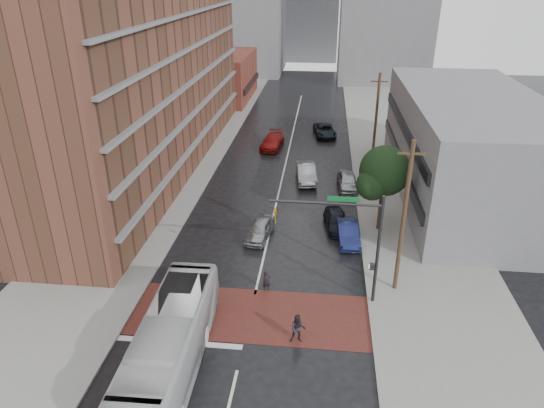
% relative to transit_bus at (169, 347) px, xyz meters
% --- Properties ---
extents(ground, '(160.00, 160.00, 0.00)m').
position_rel_transit_bus_xyz_m(ground, '(3.27, 4.45, -1.64)').
color(ground, black).
rests_on(ground, ground).
extents(crosswalk, '(14.00, 5.00, 0.02)m').
position_rel_transit_bus_xyz_m(crosswalk, '(3.27, 4.95, -1.63)').
color(crosswalk, maroon).
rests_on(crosswalk, ground).
extents(sidewalk_west, '(9.00, 90.00, 0.15)m').
position_rel_transit_bus_xyz_m(sidewalk_west, '(-8.23, 29.45, -1.57)').
color(sidewalk_west, gray).
rests_on(sidewalk_west, ground).
extents(sidewalk_east, '(9.00, 90.00, 0.15)m').
position_rel_transit_bus_xyz_m(sidewalk_east, '(14.77, 29.45, -1.57)').
color(sidewalk_east, gray).
rests_on(sidewalk_east, ground).
extents(apartment_block, '(10.00, 44.00, 28.00)m').
position_rel_transit_bus_xyz_m(apartment_block, '(-10.73, 28.45, 12.36)').
color(apartment_block, brown).
rests_on(apartment_block, ground).
extents(storefront_west, '(8.00, 16.00, 7.00)m').
position_rel_transit_bus_xyz_m(storefront_west, '(-8.73, 58.45, 1.86)').
color(storefront_west, brown).
rests_on(storefront_west, ground).
extents(building_east, '(11.00, 26.00, 9.00)m').
position_rel_transit_bus_xyz_m(building_east, '(19.77, 24.45, 2.86)').
color(building_east, slate).
rests_on(building_east, ground).
extents(distant_tower_center, '(12.00, 10.00, 24.00)m').
position_rel_transit_bus_xyz_m(distant_tower_center, '(3.27, 99.45, 10.36)').
color(distant_tower_center, slate).
rests_on(distant_tower_center, ground).
extents(street_tree, '(4.20, 4.10, 6.90)m').
position_rel_transit_bus_xyz_m(street_tree, '(11.79, 16.49, 3.09)').
color(street_tree, '#332319').
rests_on(street_tree, ground).
extents(signal_mast, '(6.50, 0.30, 7.20)m').
position_rel_transit_bus_xyz_m(signal_mast, '(9.12, 6.95, 3.09)').
color(signal_mast, '#2D2D33').
rests_on(signal_mast, ground).
extents(utility_pole_near, '(1.60, 0.26, 10.00)m').
position_rel_transit_bus_xyz_m(utility_pole_near, '(12.07, 8.45, 3.50)').
color(utility_pole_near, '#473321').
rests_on(utility_pole_near, ground).
extents(utility_pole_far, '(1.60, 0.26, 10.00)m').
position_rel_transit_bus_xyz_m(utility_pole_far, '(12.07, 28.45, 3.50)').
color(utility_pole_far, '#473321').
rests_on(utility_pole_far, ground).
extents(transit_bus, '(3.02, 11.84, 3.28)m').
position_rel_transit_bus_xyz_m(transit_bus, '(0.00, 0.00, 0.00)').
color(transit_bus, '#BEBEC0').
rests_on(transit_bus, ground).
extents(pedestrian_a, '(0.62, 0.51, 1.46)m').
position_rel_transit_bus_xyz_m(pedestrian_a, '(3.95, 7.45, -0.91)').
color(pedestrian_a, black).
rests_on(pedestrian_a, ground).
extents(pedestrian_b, '(0.88, 0.71, 1.75)m').
position_rel_transit_bus_xyz_m(pedestrian_b, '(6.21, 2.95, -0.77)').
color(pedestrian_b, '#272126').
rests_on(pedestrian_b, ground).
extents(car_travel_a, '(2.26, 4.30, 1.40)m').
position_rel_transit_bus_xyz_m(car_travel_a, '(2.61, 14.25, -0.94)').
color(car_travel_a, '#9A9EA1').
rests_on(car_travel_a, ground).
extents(car_travel_b, '(2.36, 5.19, 1.65)m').
position_rel_transit_bus_xyz_m(car_travel_b, '(5.63, 25.87, -0.82)').
color(car_travel_b, '#A3A6AA').
rests_on(car_travel_b, ground).
extents(car_travel_c, '(2.71, 5.44, 1.52)m').
position_rel_transit_bus_xyz_m(car_travel_c, '(1.31, 35.33, -0.88)').
color(car_travel_c, maroon).
rests_on(car_travel_c, ground).
extents(suv_travel, '(3.18, 5.50, 1.44)m').
position_rel_transit_bus_xyz_m(suv_travel, '(7.29, 40.51, -0.92)').
color(suv_travel, black).
rests_on(suv_travel, ground).
extents(car_parked_near, '(1.88, 4.43, 1.42)m').
position_rel_transit_bus_xyz_m(car_parked_near, '(9.25, 14.45, -0.93)').
color(car_parked_near, '#161C4D').
rests_on(car_parked_near, ground).
extents(car_parked_mid, '(2.39, 4.51, 1.25)m').
position_rel_transit_bus_xyz_m(car_parked_mid, '(8.47, 16.48, -1.02)').
color(car_parked_mid, black).
rests_on(car_parked_mid, ground).
extents(car_parked_far, '(2.12, 4.57, 1.52)m').
position_rel_transit_bus_xyz_m(car_parked_far, '(9.57, 24.34, -0.88)').
color(car_parked_far, '#95979C').
rests_on(car_parked_far, ground).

